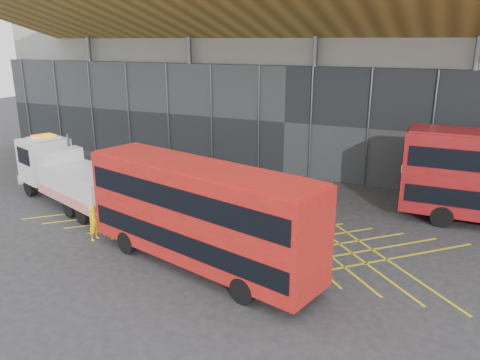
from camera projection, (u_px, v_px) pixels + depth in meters
The scene contains 6 objects.
ground_plane at pixel (180, 221), 26.16m from camera, with size 120.00×120.00×0.00m, color #262629.
road_markings at pixel (231, 231), 24.86m from camera, with size 23.16×7.16×0.01m.
construction_building at pixel (314, 50), 38.77m from camera, with size 55.00×23.97×18.00m.
recovery_truck at pixel (68, 175), 28.50m from camera, with size 11.31×5.76×3.99m.
bus_towed at pixel (199, 212), 20.21m from camera, with size 11.88×5.42×4.72m.
worker at pixel (94, 223), 23.57m from camera, with size 0.65×0.43×1.79m, color yellow.
Camera 1 is at (13.37, -20.68, 9.73)m, focal length 35.00 mm.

